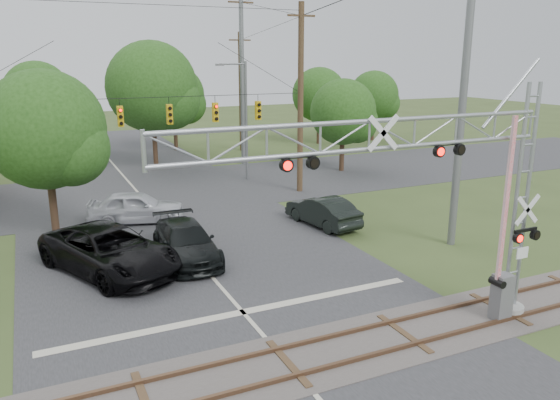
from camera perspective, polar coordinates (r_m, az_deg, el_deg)
name	(u,v)px	position (r m, az deg, el deg)	size (l,w,h in m)	color
road_main	(203,267)	(22.70, -8.03, -6.97)	(14.00, 90.00, 0.02)	#2C2D2F
road_cross	(138,192)	(35.76, -14.65, 0.78)	(90.00, 12.00, 0.02)	#2C2D2F
railroad_track	(288,363)	(15.97, 0.83, -16.70)	(90.00, 3.20, 0.17)	#463F3C
crossing_gantry	(436,186)	(16.22, 15.95, 1.41)	(12.32, 0.98, 7.63)	gray
traffic_signal_span	(161,107)	(31.14, -12.28, 9.47)	(19.34, 0.36, 11.50)	slate
pickup_black	(110,250)	(22.74, -17.36, -5.04)	(3.06, 6.63, 1.84)	black
car_dark	(186,242)	(23.46, -9.78, -4.34)	(2.16, 5.31, 1.54)	black
sedan_silver	(136,207)	(29.16, -14.78, -0.71)	(1.95, 4.86, 1.65)	silver
suv_dark	(323,211)	(27.82, 4.47, -1.16)	(1.59, 4.55, 1.50)	black
streetlight	(244,115)	(37.67, -3.79, 8.87)	(2.15, 0.22, 8.06)	slate
utility_poles	(180,95)	(33.64, -10.42, 10.71)	(25.69, 28.57, 13.28)	#432C1F
treeline	(70,99)	(43.58, -21.06, 9.82)	(55.58, 30.36, 9.57)	#3C291B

